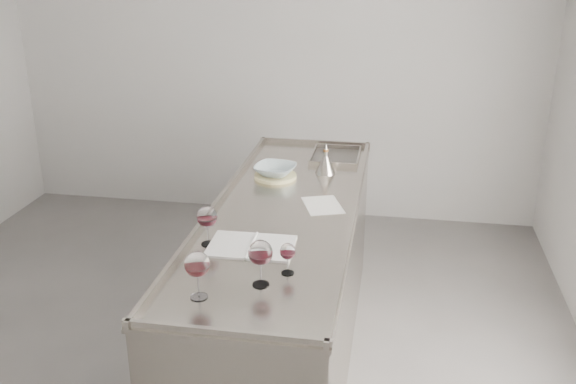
% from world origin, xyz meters
% --- Properties ---
extents(room_shell, '(4.54, 5.04, 2.84)m').
position_xyz_m(room_shell, '(0.00, 0.00, 1.40)').
color(room_shell, '#524F4C').
rests_on(room_shell, ground).
extents(counter, '(0.77, 2.42, 0.97)m').
position_xyz_m(counter, '(0.50, 0.30, 0.47)').
color(counter, gray).
rests_on(counter, ground).
extents(wine_glass_left, '(0.10, 0.10, 0.19)m').
position_xyz_m(wine_glass_left, '(0.23, -0.17, 1.07)').
color(wine_glass_left, white).
rests_on(wine_glass_left, counter).
extents(wine_glass_middle, '(0.10, 0.10, 0.20)m').
position_xyz_m(wine_glass_middle, '(0.33, -0.64, 1.08)').
color(wine_glass_middle, white).
rests_on(wine_glass_middle, counter).
extents(wine_glass_right, '(0.10, 0.10, 0.20)m').
position_xyz_m(wine_glass_right, '(0.55, -0.50, 1.08)').
color(wine_glass_right, white).
rests_on(wine_glass_right, counter).
extents(wine_glass_small, '(0.07, 0.07, 0.14)m').
position_xyz_m(wine_glass_small, '(0.64, -0.39, 1.04)').
color(wine_glass_small, white).
rests_on(wine_glass_small, counter).
extents(notebook, '(0.40, 0.28, 0.02)m').
position_xyz_m(notebook, '(0.43, -0.17, 0.95)').
color(notebook, silver).
rests_on(notebook, counter).
extents(loose_paper_top, '(0.26, 0.31, 0.00)m').
position_xyz_m(loose_paper_top, '(0.69, 0.39, 0.94)').
color(loose_paper_top, silver).
rests_on(loose_paper_top, counter).
extents(trivet, '(0.34, 0.34, 0.02)m').
position_xyz_m(trivet, '(0.36, 0.77, 0.95)').
color(trivet, '#CBC183').
rests_on(trivet, counter).
extents(ceramic_bowl, '(0.28, 0.28, 0.06)m').
position_xyz_m(ceramic_bowl, '(0.36, 0.77, 0.99)').
color(ceramic_bowl, '#96A9AE').
rests_on(ceramic_bowl, trivet).
extents(wine_funnel, '(0.13, 0.13, 0.19)m').
position_xyz_m(wine_funnel, '(0.65, 0.91, 1.00)').
color(wine_funnel, gray).
rests_on(wine_funnel, counter).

